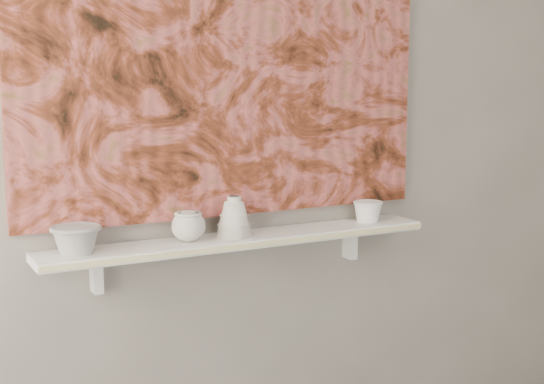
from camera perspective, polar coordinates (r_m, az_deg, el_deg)
wall_back at (r=2.63m, az=-3.24°, el=6.09°), size 3.60×0.00×3.60m
shelf at (r=2.60m, az=-2.26°, el=-3.62°), size 1.40×0.18×0.03m
shelf_stripe at (r=2.52m, az=-1.33°, el=-4.01°), size 1.40×0.01×0.02m
bracket_left at (r=2.51m, az=-13.09°, el=-6.05°), size 0.03×0.06×0.12m
bracket_right at (r=2.91m, az=5.89°, el=-3.83°), size 0.03×0.06×0.12m
painting at (r=2.61m, az=-3.13°, el=10.25°), size 1.50×0.02×1.10m
house_motif at (r=2.83m, az=5.30°, el=3.86°), size 0.09×0.00×0.08m
bowl_grey at (r=2.40m, az=-14.55°, el=-3.46°), size 0.20×0.20×0.09m
cup_cream at (r=2.51m, az=-6.31°, el=-2.57°), size 0.13×0.13×0.10m
bell_vessel at (r=2.57m, az=-2.86°, el=-1.84°), size 0.14×0.14×0.14m
bowl_white at (r=2.85m, az=7.23°, el=-1.45°), size 0.13×0.13×0.08m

